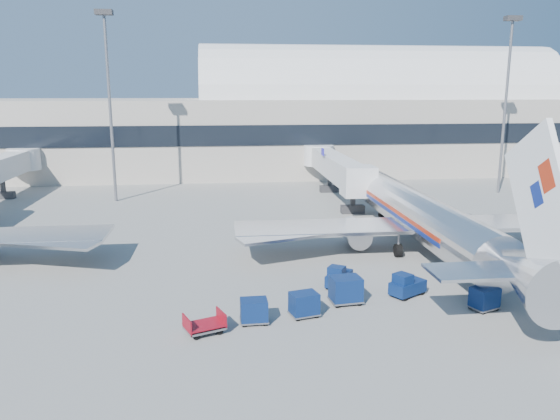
{
  "coord_description": "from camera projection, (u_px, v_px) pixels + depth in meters",
  "views": [
    {
      "loc": [
        -7.05,
        -38.35,
        13.47
      ],
      "look_at": [
        -2.13,
        6.0,
        3.66
      ],
      "focal_mm": 35.0,
      "sensor_mm": 36.0,
      "label": 1
    }
  ],
  "objects": [
    {
      "name": "ground",
      "position": [
        317.0,
        274.0,
        40.88
      ],
      "size": [
        260.0,
        260.0,
        0.0
      ],
      "primitive_type": "plane",
      "color": "gray",
      "rests_on": "ground"
    },
    {
      "name": "terminal",
      "position": [
        180.0,
        126.0,
        92.12
      ],
      "size": [
        170.0,
        28.15,
        21.0
      ],
      "color": "#B2AA9E",
      "rests_on": "ground"
    },
    {
      "name": "airliner_main",
      "position": [
        426.0,
        219.0,
        45.7
      ],
      "size": [
        32.0,
        37.26,
        12.07
      ],
      "color": "silver",
      "rests_on": "ground"
    },
    {
      "name": "jetbridge_near",
      "position": [
        333.0,
        165.0,
        70.75
      ],
      "size": [
        4.4,
        27.5,
        6.25
      ],
      "color": "silver",
      "rests_on": "ground"
    },
    {
      "name": "mast_west",
      "position": [
        108.0,
        79.0,
        64.66
      ],
      "size": [
        2.0,
        1.2,
        22.6
      ],
      "color": "slate",
      "rests_on": "ground"
    },
    {
      "name": "mast_east",
      "position": [
        508.0,
        80.0,
        70.05
      ],
      "size": [
        2.0,
        1.2,
        22.6
      ],
      "color": "slate",
      "rests_on": "ground"
    },
    {
      "name": "barrier_near",
      "position": [
        529.0,
        253.0,
        44.66
      ],
      "size": [
        3.0,
        0.55,
        0.9
      ],
      "primitive_type": "cube",
      "color": "#9E9E96",
      "rests_on": "ground"
    },
    {
      "name": "tug_lead",
      "position": [
        407.0,
        285.0,
        36.37
      ],
      "size": [
        2.78,
        2.37,
        1.63
      ],
      "rotation": [
        0.0,
        0.0,
        0.55
      ],
      "color": "#091D4A",
      "rests_on": "ground"
    },
    {
      "name": "tug_right",
      "position": [
        541.0,
        282.0,
        37.16
      ],
      "size": [
        2.4,
        1.48,
        1.46
      ],
      "rotation": [
        0.0,
        0.0,
        -0.17
      ],
      "color": "#091D4A",
      "rests_on": "ground"
    },
    {
      "name": "tug_left",
      "position": [
        338.0,
        277.0,
        38.07
      ],
      "size": [
        2.35,
        2.73,
        1.6
      ],
      "rotation": [
        0.0,
        0.0,
        1.01
      ],
      "color": "#091D4A",
      "rests_on": "ground"
    },
    {
      "name": "cart_train_a",
      "position": [
        346.0,
        289.0,
        35.05
      ],
      "size": [
        2.18,
        1.77,
        1.77
      ],
      "rotation": [
        0.0,
        0.0,
        0.12
      ],
      "color": "#091D4A",
      "rests_on": "ground"
    },
    {
      "name": "cart_train_b",
      "position": [
        304.0,
        304.0,
        33.05
      ],
      "size": [
        1.97,
        1.69,
        1.5
      ],
      "rotation": [
        0.0,
        0.0,
        0.25
      ],
      "color": "#091D4A",
      "rests_on": "ground"
    },
    {
      "name": "cart_train_c",
      "position": [
        254.0,
        311.0,
        32.1
      ],
      "size": [
        1.69,
        1.31,
        1.46
      ],
      "rotation": [
        0.0,
        0.0,
        0.03
      ],
      "color": "#091D4A",
      "rests_on": "ground"
    },
    {
      "name": "cart_solo_near",
      "position": [
        485.0,
        298.0,
        34.06
      ],
      "size": [
        2.01,
        1.8,
        1.46
      ],
      "rotation": [
        0.0,
        0.0,
        0.39
      ],
      "color": "#091D4A",
      "rests_on": "ground"
    },
    {
      "name": "cart_solo_far",
      "position": [
        554.0,
        284.0,
        36.03
      ],
      "size": [
        2.06,
        1.59,
        1.8
      ],
      "rotation": [
        0.0,
        0.0,
        0.01
      ],
      "color": "#091D4A",
      "rests_on": "ground"
    },
    {
      "name": "cart_open_red",
      "position": [
        205.0,
        326.0,
        30.82
      ],
      "size": [
        2.56,
        2.21,
        0.58
      ],
      "rotation": [
        0.0,
        0.0,
        0.38
      ],
      "color": "slate",
      "rests_on": "ground"
    }
  ]
}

